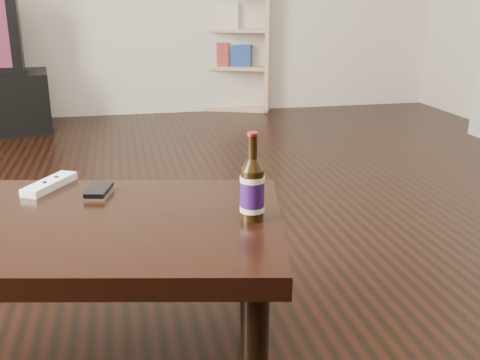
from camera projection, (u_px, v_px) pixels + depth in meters
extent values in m
cube|color=black|center=(187.00, 292.00, 1.82)|extent=(5.00, 6.00, 0.01)
cube|color=tan|center=(189.00, 29.00, 4.69)|extent=(0.15, 0.31, 1.31)
cube|color=tan|center=(269.00, 30.00, 4.58)|extent=(0.15, 0.31, 1.31)
cube|color=tan|center=(229.00, 107.00, 4.83)|extent=(0.78, 0.56, 0.03)
cube|color=tan|center=(232.00, 29.00, 4.77)|extent=(0.67, 0.29, 1.31)
cube|color=tan|center=(229.00, 67.00, 4.73)|extent=(0.71, 0.51, 0.03)
cube|color=tan|center=(229.00, 30.00, 4.63)|extent=(0.71, 0.51, 0.03)
cube|color=maroon|center=(216.00, 53.00, 4.69)|extent=(0.30, 0.28, 0.19)
cube|color=navy|center=(243.00, 55.00, 4.66)|extent=(0.22, 0.25, 0.17)
cube|color=beige|center=(222.00, 16.00, 4.59)|extent=(0.36, 0.30, 0.19)
cube|color=black|center=(68.00, 229.00, 1.38)|extent=(1.15, 0.82, 0.05)
cylinder|color=black|center=(255.00, 355.00, 1.21)|extent=(0.07, 0.07, 0.34)
cylinder|color=black|center=(250.00, 259.00, 1.66)|extent=(0.07, 0.07, 0.34)
cylinder|color=black|center=(252.00, 195.00, 1.35)|extent=(0.06, 0.06, 0.13)
cylinder|color=#270E49|center=(252.00, 194.00, 1.35)|extent=(0.06, 0.06, 0.08)
cylinder|color=beige|center=(252.00, 179.00, 1.33)|extent=(0.07, 0.07, 0.01)
cylinder|color=beige|center=(252.00, 208.00, 1.36)|extent=(0.07, 0.07, 0.01)
cone|color=black|center=(252.00, 164.00, 1.32)|extent=(0.06, 0.06, 0.03)
cylinder|color=black|center=(253.00, 147.00, 1.31)|extent=(0.02, 0.02, 0.06)
cylinder|color=maroon|center=(253.00, 134.00, 1.30)|extent=(0.03, 0.03, 0.01)
cube|color=silver|center=(99.00, 193.00, 1.54)|extent=(0.08, 0.12, 0.01)
cube|color=black|center=(99.00, 190.00, 1.53)|extent=(0.08, 0.12, 0.02)
cylinder|color=silver|center=(95.00, 192.00, 1.50)|extent=(0.03, 0.03, 0.00)
cube|color=silver|center=(50.00, 184.00, 1.59)|extent=(0.14, 0.19, 0.02)
cylinder|color=black|center=(56.00, 177.00, 1.61)|extent=(0.02, 0.02, 0.00)
cylinder|color=black|center=(45.00, 182.00, 1.57)|extent=(0.02, 0.02, 0.00)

